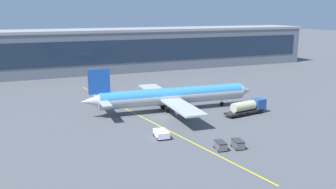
{
  "coord_description": "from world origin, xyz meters",
  "views": [
    {
      "loc": [
        -31.3,
        -74.51,
        23.11
      ],
      "look_at": [
        2.33,
        2.37,
        4.5
      ],
      "focal_mm": 40.09,
      "sensor_mm": 36.0,
      "label": 1
    }
  ],
  "objects_px": {
    "pushback_tug": "(161,134)",
    "baggage_cart_1": "(238,144)",
    "baggage_cart_0": "(220,145)",
    "main_airliner": "(172,96)",
    "fuel_tanker": "(248,107)"
  },
  "relations": [
    {
      "from": "pushback_tug",
      "to": "baggage_cart_1",
      "type": "relative_size",
      "value": 1.4
    },
    {
      "from": "baggage_cart_0",
      "to": "main_airliner",
      "type": "bearing_deg",
      "value": 83.25
    },
    {
      "from": "fuel_tanker",
      "to": "baggage_cart_1",
      "type": "relative_size",
      "value": 3.84
    },
    {
      "from": "fuel_tanker",
      "to": "baggage_cart_0",
      "type": "height_order",
      "value": "fuel_tanker"
    },
    {
      "from": "baggage_cart_1",
      "to": "pushback_tug",
      "type": "bearing_deg",
      "value": 134.32
    },
    {
      "from": "main_airliner",
      "to": "pushback_tug",
      "type": "xyz_separation_m",
      "value": [
        -10.07,
        -17.35,
        -2.74
      ]
    },
    {
      "from": "baggage_cart_0",
      "to": "baggage_cart_1",
      "type": "relative_size",
      "value": 1.0
    },
    {
      "from": "main_airliner",
      "to": "baggage_cart_1",
      "type": "distance_m",
      "value": 27.76
    },
    {
      "from": "fuel_tanker",
      "to": "baggage_cart_1",
      "type": "xyz_separation_m",
      "value": [
        -14.56,
        -17.59,
        -0.96
      ]
    },
    {
      "from": "pushback_tug",
      "to": "baggage_cart_0",
      "type": "xyz_separation_m",
      "value": [
        6.87,
        -9.7,
        -0.07
      ]
    },
    {
      "from": "main_airliner",
      "to": "fuel_tanker",
      "type": "bearing_deg",
      "value": -34.65
    },
    {
      "from": "main_airliner",
      "to": "fuel_tanker",
      "type": "xyz_separation_m",
      "value": [
        14.5,
        -10.02,
        -1.84
      ]
    },
    {
      "from": "baggage_cart_0",
      "to": "baggage_cart_1",
      "type": "height_order",
      "value": "same"
    },
    {
      "from": "main_airliner",
      "to": "fuel_tanker",
      "type": "distance_m",
      "value": 17.73
    },
    {
      "from": "pushback_tug",
      "to": "baggage_cart_0",
      "type": "relative_size",
      "value": 1.4
    }
  ]
}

